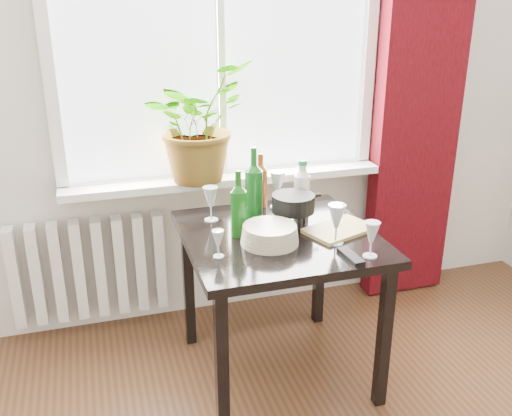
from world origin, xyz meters
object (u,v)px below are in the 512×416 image
object	(u,v)px
table	(279,252)
tv_remote	(351,256)
wineglass_far_right	(371,239)
fondue_pot	(293,210)
wineglass_back_center	(278,189)
wine_bottle_left	(238,203)
wineglass_front_right	(336,224)
cutting_board	(339,229)
bottle_amber	(260,180)
plate_stack	(270,235)
wineglass_back_left	(211,204)
potted_plant	(197,122)
wineglass_front_left	(218,244)
cleaning_bottle	(302,187)
wine_bottle_right	(254,183)
radiator	(89,268)

from	to	relation	value
table	tv_remote	bearing A→B (deg)	-58.67
wineglass_far_right	fondue_pot	xyz separation A→B (m)	(-0.19, 0.40, -0.00)
table	wineglass_back_center	xyz separation A→B (m)	(0.10, 0.32, 0.19)
wineglass_far_right	wineglass_back_center	world-z (taller)	wineglass_back_center
wine_bottle_left	wineglass_front_right	xyz separation A→B (m)	(0.38, -0.21, -0.06)
tv_remote	cutting_board	xyz separation A→B (m)	(0.07, 0.27, -0.00)
bottle_amber	plate_stack	distance (m)	0.47
wineglass_front_right	wineglass_back_left	world-z (taller)	wineglass_front_right
plate_stack	fondue_pot	xyz separation A→B (m)	(0.16, 0.15, 0.04)
potted_plant	wineglass_back_center	distance (m)	0.53
wineglass_front_left	wineglass_front_right	bearing A→B (deg)	-1.60
wine_bottle_left	cleaning_bottle	size ratio (longest dim) A/B	1.14
plate_stack	wine_bottle_left	bearing A→B (deg)	130.13
wine_bottle_left	wineglass_back_center	bearing A→B (deg)	45.26
wine_bottle_right	wineglass_back_center	size ratio (longest dim) A/B	1.84
wineglass_back_left	plate_stack	size ratio (longest dim) A/B	0.68
radiator	potted_plant	size ratio (longest dim) A/B	1.33
wineglass_back_center	radiator	bearing A→B (deg)	161.67
radiator	wineglass_front_left	world-z (taller)	wineglass_front_left
wineglass_front_left	fondue_pot	xyz separation A→B (m)	(0.41, 0.22, 0.02)
wineglass_front_left	plate_stack	bearing A→B (deg)	15.59
table	wineglass_far_right	world-z (taller)	wineglass_far_right
radiator	wine_bottle_left	xyz separation A→B (m)	(0.67, -0.60, 0.51)
wineglass_back_left	tv_remote	world-z (taller)	wineglass_back_left
fondue_pot	table	bearing A→B (deg)	-124.30
table	wine_bottle_left	bearing A→B (deg)	169.20
wineglass_back_left	plate_stack	world-z (taller)	wineglass_back_left
potted_plant	cutting_board	bearing A→B (deg)	-50.10
potted_plant	wineglass_far_right	distance (m)	1.10
radiator	wineglass_front_left	bearing A→B (deg)	-56.07
table	wineglass_front_left	world-z (taller)	wineglass_front_left
wineglass_front_right	potted_plant	bearing A→B (deg)	121.19
radiator	wineglass_back_center	xyz separation A→B (m)	(0.95, -0.31, 0.46)
wineglass_back_center	cutting_board	distance (m)	0.42
table	potted_plant	size ratio (longest dim) A/B	1.41
wine_bottle_right	cutting_board	bearing A→B (deg)	-37.65
wine_bottle_left	bottle_amber	world-z (taller)	wine_bottle_left
plate_stack	wine_bottle_right	bearing A→B (deg)	87.04
wineglass_back_center	tv_remote	size ratio (longest dim) A/B	1.22
wine_bottle_left	wine_bottle_right	bearing A→B (deg)	54.14
cleaning_bottle	wineglass_front_right	world-z (taller)	cleaning_bottle
bottle_amber	plate_stack	bearing A→B (deg)	-102.23
wineglass_back_center	fondue_pot	size ratio (longest dim) A/B	0.86
bottle_amber	wineglass_back_center	size ratio (longest dim) A/B	1.44
cleaning_bottle	radiator	bearing A→B (deg)	158.14
tv_remote	wineglass_front_right	bearing A→B (deg)	86.51
wine_bottle_left	wineglass_far_right	bearing A→B (deg)	-38.83
wine_bottle_left	fondue_pot	size ratio (longest dim) A/B	1.34
wineglass_back_left	plate_stack	bearing A→B (deg)	-60.79
potted_plant	wineglass_front_left	size ratio (longest dim) A/B	4.97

